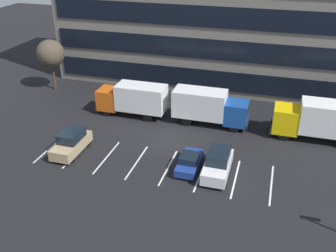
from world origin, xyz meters
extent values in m
plane|color=black|center=(0.00, 0.00, 0.00)|extent=(120.00, 120.00, 0.00)
cube|color=slate|center=(0.00, 18.00, 9.00)|extent=(36.66, 11.81, 18.00)
cube|color=black|center=(0.00, 12.04, 1.98)|extent=(35.19, 0.16, 2.30)
cube|color=black|center=(0.00, 12.04, 5.58)|extent=(35.19, 0.16, 2.30)
cube|color=black|center=(0.00, 12.04, 9.18)|extent=(35.19, 0.16, 2.30)
cube|color=silver|center=(-9.80, -4.20, 0.00)|extent=(0.14, 5.40, 0.01)
cube|color=silver|center=(-7.00, -4.20, 0.00)|extent=(0.14, 5.40, 0.01)
cube|color=silver|center=(-4.20, -4.20, 0.00)|extent=(0.14, 5.40, 0.01)
cube|color=silver|center=(-1.40, -4.20, 0.00)|extent=(0.14, 5.40, 0.01)
cube|color=silver|center=(1.40, -4.20, 0.00)|extent=(0.14, 5.40, 0.01)
cube|color=silver|center=(4.20, -4.20, 0.00)|extent=(0.14, 5.40, 0.01)
cube|color=silver|center=(7.00, -4.20, 0.00)|extent=(0.14, 5.40, 0.01)
cube|color=silver|center=(9.80, -4.20, 0.00)|extent=(0.14, 5.40, 0.01)
cube|color=#D85914|center=(-7.73, 4.39, 1.58)|extent=(2.17, 2.36, 2.17)
cube|color=black|center=(-8.79, 4.39, 2.01)|extent=(0.06, 1.98, 0.95)
cube|color=white|center=(-4.09, 4.39, 2.12)|extent=(5.12, 2.46, 2.66)
cube|color=black|center=(-8.86, 4.39, 0.64)|extent=(0.20, 2.36, 0.39)
cylinder|color=black|center=(-7.73, 3.38, 0.49)|extent=(0.98, 0.30, 0.98)
cylinder|color=black|center=(-7.73, 5.40, 0.49)|extent=(0.98, 0.30, 0.98)
cylinder|color=black|center=(-3.07, 3.38, 0.49)|extent=(0.98, 0.30, 0.98)
cylinder|color=black|center=(-3.07, 5.40, 0.49)|extent=(0.98, 0.30, 0.98)
cube|color=#194799|center=(5.77, 4.63, 1.61)|extent=(2.21, 2.41, 2.21)
cube|color=black|center=(6.86, 4.63, 2.05)|extent=(0.06, 2.03, 0.97)
cube|color=white|center=(2.05, 4.63, 2.16)|extent=(5.23, 2.51, 2.71)
cube|color=black|center=(6.93, 4.63, 0.65)|extent=(0.20, 2.41, 0.40)
cylinder|color=black|center=(5.77, 5.67, 0.50)|extent=(1.01, 0.30, 1.01)
cylinder|color=black|center=(5.77, 3.60, 0.50)|extent=(1.01, 0.30, 1.01)
cylinder|color=black|center=(1.01, 5.67, 0.50)|extent=(1.01, 0.30, 1.01)
cylinder|color=black|center=(1.01, 3.60, 0.50)|extent=(1.01, 0.30, 1.01)
cube|color=yellow|center=(10.47, 4.42, 1.71)|extent=(2.35, 2.57, 2.35)
cube|color=black|center=(9.31, 4.42, 2.18)|extent=(0.06, 2.15, 1.03)
cube|color=white|center=(14.42, 4.42, 2.30)|extent=(5.56, 2.67, 2.89)
cube|color=black|center=(9.24, 4.42, 0.69)|extent=(0.21, 2.57, 0.43)
cylinder|color=black|center=(10.47, 3.32, 0.53)|extent=(1.07, 0.32, 1.07)
cylinder|color=black|center=(10.47, 5.53, 0.53)|extent=(1.07, 0.32, 1.07)
cube|color=navy|center=(3.12, -3.82, 0.53)|extent=(1.62, 3.88, 0.63)
cube|color=black|center=(3.12, -4.01, 1.12)|extent=(1.43, 1.63, 0.54)
cylinder|color=black|center=(2.41, -2.58, 0.27)|extent=(0.20, 0.54, 0.54)
cylinder|color=black|center=(3.82, -2.58, 0.27)|extent=(0.20, 0.54, 0.54)
cylinder|color=black|center=(2.41, -5.06, 0.27)|extent=(0.20, 0.54, 0.54)
cylinder|color=black|center=(3.82, -5.06, 0.27)|extent=(0.20, 0.54, 0.54)
cube|color=tan|center=(-7.48, -4.37, 0.73)|extent=(1.88, 4.44, 0.92)
cube|color=black|center=(-7.48, -4.15, 1.60)|extent=(1.66, 2.44, 0.82)
cylinder|color=black|center=(-6.66, -5.79, 0.33)|extent=(0.21, 0.66, 0.66)
cylinder|color=black|center=(-8.31, -5.79, 0.33)|extent=(0.21, 0.66, 0.66)
cylinder|color=black|center=(-6.66, -2.95, 0.33)|extent=(0.21, 0.66, 0.66)
cylinder|color=black|center=(-8.31, -2.95, 0.33)|extent=(0.21, 0.66, 0.66)
cube|color=white|center=(5.48, -4.02, 0.75)|extent=(1.93, 4.56, 0.94)
cube|color=black|center=(5.48, -3.80, 1.64)|extent=(1.70, 2.51, 0.84)
cylinder|color=black|center=(6.33, -5.48, 0.34)|extent=(0.22, 0.67, 0.67)
cylinder|color=black|center=(4.64, -5.48, 0.34)|extent=(0.22, 0.67, 0.67)
cylinder|color=black|center=(6.33, -2.57, 0.34)|extent=(0.22, 0.67, 0.67)
cylinder|color=black|center=(4.64, -2.57, 0.34)|extent=(0.22, 0.67, 0.67)
cylinder|color=#473323|center=(-17.00, 8.46, 1.62)|extent=(0.28, 0.28, 3.24)
sphere|color=#4C4233|center=(-17.00, 8.46, 4.54)|extent=(3.30, 3.30, 3.30)
camera|label=1|loc=(8.96, -29.55, 17.69)|focal=40.52mm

